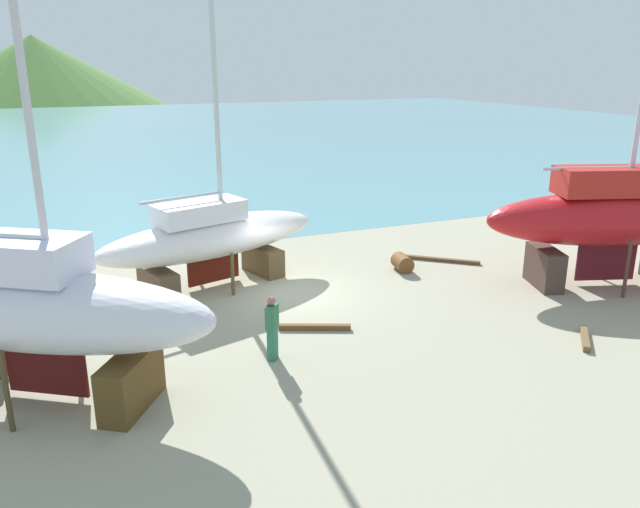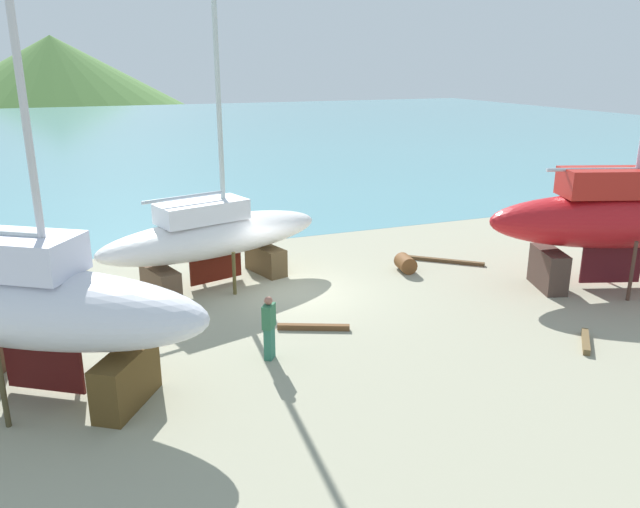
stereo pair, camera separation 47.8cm
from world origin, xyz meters
The scene contains 12 objects.
ground_plane centered at (0.00, -2.90, 0.00)m, with size 37.85×37.85×0.00m, color gray.
sea_water centered at (0.00, 54.15, 0.00)m, with size 144.78×95.17×0.01m, color teal.
headland_hill centered at (-9.76, 166.64, 0.00)m, with size 106.48×106.48×28.83m, color #4A7633.
sailboat_large_starboard centered at (-7.69, -4.20, 2.22)m, with size 8.29×6.64×12.17m.
sailboat_mid_port centered at (-2.34, 1.85, 1.79)m, with size 8.57×4.53×13.96m.
sailboat_far_slipway centered at (10.31, -3.38, 2.42)m, with size 9.08×5.02×16.19m.
worker centered at (-2.25, -4.34, 0.91)m, with size 0.46×0.50×1.74m.
barrel_blue_faded centered at (4.57, 0.66, 0.31)m, with size 0.62×0.62×0.86m, color brown.
barrel_by_slipway centered at (14.13, 2.27, 0.44)m, with size 0.60×0.60×0.87m, color olive.
timber_short_cross centered at (6.49, 1.09, 0.07)m, with size 3.15×0.19×0.13m, color brown.
timber_long_aft centered at (-0.52, -3.05, 0.08)m, with size 2.11×0.18×0.16m, color brown.
timber_plank_near centered at (6.16, -6.72, 0.09)m, with size 1.53×0.18×0.17m, color brown.
Camera 2 is at (-6.42, -18.61, 7.47)m, focal length 34.78 mm.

